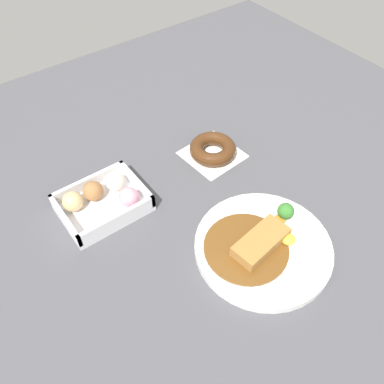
% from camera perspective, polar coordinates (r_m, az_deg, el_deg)
% --- Properties ---
extents(ground_plane, '(1.60, 1.60, 0.00)m').
position_cam_1_polar(ground_plane, '(0.83, 3.81, -5.69)').
color(ground_plane, '#4C4C51').
extents(curry_plate, '(0.27, 0.27, 0.06)m').
position_cam_1_polar(curry_plate, '(0.81, 9.86, -7.47)').
color(curry_plate, white).
rests_on(curry_plate, ground_plane).
extents(donut_box, '(0.18, 0.14, 0.06)m').
position_cam_1_polar(donut_box, '(0.88, -12.43, -1.06)').
color(donut_box, white).
rests_on(donut_box, ground_plane).
extents(chocolate_ring_donut, '(0.14, 0.14, 0.04)m').
position_cam_1_polar(chocolate_ring_donut, '(0.98, 2.93, 6.02)').
color(chocolate_ring_donut, white).
rests_on(chocolate_ring_donut, ground_plane).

